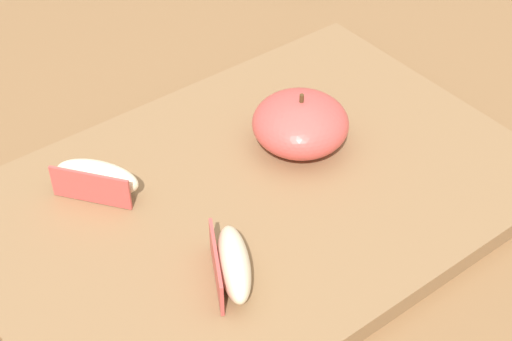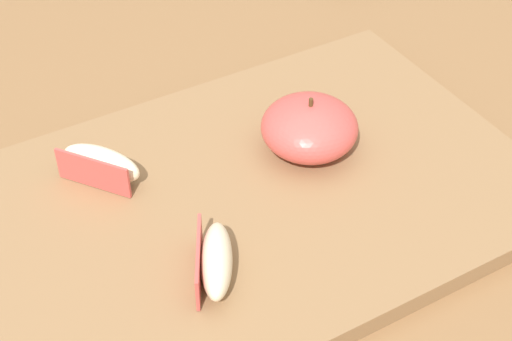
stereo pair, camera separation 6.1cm
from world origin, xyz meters
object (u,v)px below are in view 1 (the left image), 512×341
cutting_board (256,197)px  apple_half_skin_up (300,123)px  apple_wedge_middle (97,178)px  apple_wedge_left (232,264)px

cutting_board → apple_half_skin_up: size_ratio=5.46×
cutting_board → apple_half_skin_up: apple_half_skin_up is taller
apple_half_skin_up → cutting_board: bearing=-160.7°
apple_wedge_middle → apple_half_skin_up: bearing=-17.0°
cutting_board → apple_wedge_middle: bearing=144.2°
apple_half_skin_up → apple_wedge_middle: 0.17m
cutting_board → apple_wedge_left: 0.10m
apple_half_skin_up → apple_wedge_middle: apple_half_skin_up is taller
apple_wedge_left → apple_wedge_middle: bearing=103.0°
cutting_board → apple_wedge_left: (-0.07, -0.06, 0.02)m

